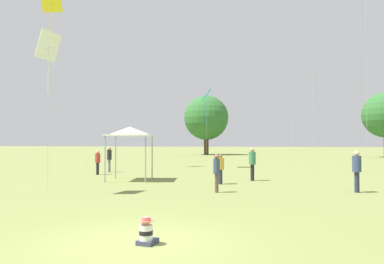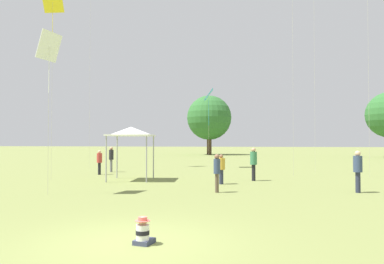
{
  "view_description": "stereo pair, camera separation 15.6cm",
  "coord_description": "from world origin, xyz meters",
  "px_view_note": "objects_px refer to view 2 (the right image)",
  "views": [
    {
      "loc": [
        2.62,
        -7.84,
        2.2
      ],
      "look_at": [
        0.09,
        6.95,
        2.58
      ],
      "focal_mm": 35.0,
      "sensor_mm": 36.0,
      "label": 1
    },
    {
      "loc": [
        2.77,
        -7.81,
        2.2
      ],
      "look_at": [
        0.09,
        6.95,
        2.58
      ],
      "focal_mm": 35.0,
      "sensor_mm": 36.0,
      "label": 2
    }
  ],
  "objects_px": {
    "distant_tree_1": "(209,118)",
    "person_standing_3": "(111,157)",
    "kite_2": "(53,6)",
    "person_standing_0": "(221,167)",
    "person_standing_4": "(99,160)",
    "kite_3": "(49,49)",
    "person_standing_2": "(358,168)",
    "person_standing_1": "(254,161)",
    "seated_toddler": "(143,232)",
    "kite_8": "(209,96)",
    "person_standing_5": "(217,169)",
    "canopy_tent": "(131,132)"
  },
  "relations": [
    {
      "from": "kite_8",
      "to": "kite_3",
      "type": "bearing_deg",
      "value": 23.27
    },
    {
      "from": "seated_toddler",
      "to": "kite_3",
      "type": "xyz_separation_m",
      "value": [
        -6.17,
        6.46,
        5.82
      ]
    },
    {
      "from": "person_standing_2",
      "to": "distant_tree_1",
      "type": "bearing_deg",
      "value": -114.11
    },
    {
      "from": "person_standing_5",
      "to": "kite_2",
      "type": "xyz_separation_m",
      "value": [
        -9.8,
        3.32,
        8.94
      ]
    },
    {
      "from": "person_standing_3",
      "to": "distant_tree_1",
      "type": "distance_m",
      "value": 36.62
    },
    {
      "from": "person_standing_2",
      "to": "person_standing_3",
      "type": "distance_m",
      "value": 16.96
    },
    {
      "from": "person_standing_4",
      "to": "kite_3",
      "type": "xyz_separation_m",
      "value": [
        1.86,
        -9.17,
        5.11
      ]
    },
    {
      "from": "person_standing_2",
      "to": "person_standing_4",
      "type": "height_order",
      "value": "person_standing_2"
    },
    {
      "from": "seated_toddler",
      "to": "person_standing_1",
      "type": "bearing_deg",
      "value": 92.04
    },
    {
      "from": "kite_2",
      "to": "person_standing_0",
      "type": "bearing_deg",
      "value": -141.78
    },
    {
      "from": "person_standing_0",
      "to": "kite_2",
      "type": "height_order",
      "value": "kite_2"
    },
    {
      "from": "person_standing_4",
      "to": "person_standing_5",
      "type": "distance_m",
      "value": 11.3
    },
    {
      "from": "person_standing_3",
      "to": "kite_8",
      "type": "distance_m",
      "value": 9.73
    },
    {
      "from": "distant_tree_1",
      "to": "person_standing_3",
      "type": "bearing_deg",
      "value": -93.59
    },
    {
      "from": "seated_toddler",
      "to": "person_standing_0",
      "type": "xyz_separation_m",
      "value": [
        0.5,
        11.56,
        0.64
      ]
    },
    {
      "from": "person_standing_4",
      "to": "kite_2",
      "type": "relative_size",
      "value": 0.15
    },
    {
      "from": "seated_toddler",
      "to": "person_standing_0",
      "type": "distance_m",
      "value": 11.59
    },
    {
      "from": "person_standing_1",
      "to": "person_standing_5",
      "type": "relative_size",
      "value": 1.12
    },
    {
      "from": "canopy_tent",
      "to": "distant_tree_1",
      "type": "bearing_deg",
      "value": 91.53
    },
    {
      "from": "kite_3",
      "to": "person_standing_2",
      "type": "bearing_deg",
      "value": 157.02
    },
    {
      "from": "person_standing_1",
      "to": "person_standing_2",
      "type": "xyz_separation_m",
      "value": [
        4.5,
        -4.14,
        -0.03
      ]
    },
    {
      "from": "person_standing_0",
      "to": "person_standing_1",
      "type": "height_order",
      "value": "person_standing_1"
    },
    {
      "from": "kite_3",
      "to": "canopy_tent",
      "type": "bearing_deg",
      "value": -139.36
    },
    {
      "from": "seated_toddler",
      "to": "person_standing_3",
      "type": "height_order",
      "value": "person_standing_3"
    },
    {
      "from": "canopy_tent",
      "to": "kite_2",
      "type": "bearing_deg",
      "value": -169.57
    },
    {
      "from": "canopy_tent",
      "to": "kite_8",
      "type": "distance_m",
      "value": 11.67
    },
    {
      "from": "seated_toddler",
      "to": "distant_tree_1",
      "type": "relative_size",
      "value": 0.06
    },
    {
      "from": "person_standing_0",
      "to": "distant_tree_1",
      "type": "distance_m",
      "value": 43.26
    },
    {
      "from": "person_standing_1",
      "to": "kite_2",
      "type": "bearing_deg",
      "value": 111.23
    },
    {
      "from": "kite_8",
      "to": "person_standing_1",
      "type": "bearing_deg",
      "value": 59.55
    },
    {
      "from": "person_standing_0",
      "to": "kite_8",
      "type": "xyz_separation_m",
      "value": [
        -2.25,
        11.75,
        5.11
      ]
    },
    {
      "from": "person_standing_2",
      "to": "canopy_tent",
      "type": "xyz_separation_m",
      "value": [
        -11.34,
        3.12,
        1.67
      ]
    },
    {
      "from": "person_standing_0",
      "to": "canopy_tent",
      "type": "height_order",
      "value": "canopy_tent"
    },
    {
      "from": "person_standing_5",
      "to": "kite_8",
      "type": "height_order",
      "value": "kite_8"
    },
    {
      "from": "seated_toddler",
      "to": "person_standing_3",
      "type": "xyz_separation_m",
      "value": [
        -8.11,
        17.82,
        0.85
      ]
    },
    {
      "from": "kite_3",
      "to": "person_standing_3",
      "type": "bearing_deg",
      "value": -116.27
    },
    {
      "from": "person_standing_2",
      "to": "person_standing_4",
      "type": "xyz_separation_m",
      "value": [
        -14.64,
        6.23,
        -0.11
      ]
    },
    {
      "from": "person_standing_4",
      "to": "kite_3",
      "type": "relative_size",
      "value": 0.24
    },
    {
      "from": "seated_toddler",
      "to": "person_standing_5",
      "type": "distance_m",
      "value": 8.44
    },
    {
      "from": "person_standing_1",
      "to": "person_standing_2",
      "type": "height_order",
      "value": "person_standing_1"
    },
    {
      "from": "person_standing_2",
      "to": "canopy_tent",
      "type": "height_order",
      "value": "canopy_tent"
    },
    {
      "from": "person_standing_1",
      "to": "canopy_tent",
      "type": "distance_m",
      "value": 7.11
    },
    {
      "from": "person_standing_0",
      "to": "person_standing_4",
      "type": "distance_m",
      "value": 9.45
    },
    {
      "from": "seated_toddler",
      "to": "distant_tree_1",
      "type": "height_order",
      "value": "distant_tree_1"
    },
    {
      "from": "person_standing_3",
      "to": "canopy_tent",
      "type": "xyz_separation_m",
      "value": [
        3.38,
        -5.31,
        1.64
      ]
    },
    {
      "from": "kite_8",
      "to": "canopy_tent",
      "type": "bearing_deg",
      "value": 22.55
    },
    {
      "from": "person_standing_5",
      "to": "kite_3",
      "type": "distance_m",
      "value": 8.7
    },
    {
      "from": "person_standing_2",
      "to": "kite_2",
      "type": "height_order",
      "value": "kite_2"
    },
    {
      "from": "person_standing_3",
      "to": "kite_3",
      "type": "distance_m",
      "value": 12.55
    },
    {
      "from": "person_standing_5",
      "to": "canopy_tent",
      "type": "distance_m",
      "value": 6.99
    }
  ]
}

